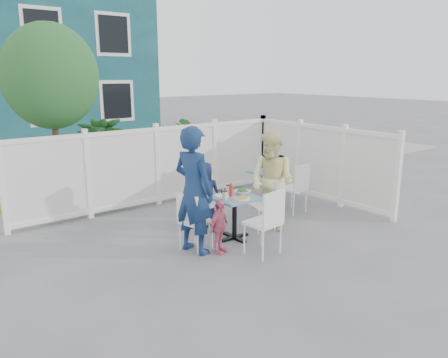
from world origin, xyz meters
TOP-DOWN VIEW (x-y plane):
  - ground at (0.00, 0.00)m, footprint 80.00×80.00m
  - near_sidewalk at (0.00, 3.80)m, footprint 24.00×2.60m
  - street at (0.00, 7.50)m, footprint 24.00×5.00m
  - far_sidewalk at (0.00, 10.60)m, footprint 24.00×1.60m
  - fence_back at (0.10, 2.40)m, footprint 5.86×0.08m
  - fence_right at (3.00, 0.60)m, footprint 0.08×3.66m
  - tree at (-1.60, 3.30)m, footprint 1.80×1.62m
  - utility_cabinet at (-2.53, 4.00)m, footprint 0.70×0.55m
  - potted_shrub_a at (-0.73, 3.10)m, footprint 1.27×1.27m
  - potted_shrub_b at (1.71, 3.00)m, footprint 1.90×1.86m
  - main_table at (0.13, -0.09)m, footprint 0.68×0.68m
  - spare_table at (1.99, 1.13)m, footprint 0.69×0.69m
  - chair_left at (-0.69, -0.09)m, footprint 0.49×0.51m
  - chair_right at (0.87, -0.06)m, footprint 0.47×0.48m
  - chair_back at (0.16, 0.70)m, footprint 0.44×0.43m
  - chair_near at (0.08, -0.92)m, footprint 0.50×0.49m
  - chair_spare at (1.94, 0.24)m, footprint 0.47×0.46m
  - man at (-0.68, -0.13)m, footprint 0.62×0.79m
  - woman at (0.94, -0.11)m, footprint 0.79×0.94m
  - boy at (0.09, 0.70)m, footprint 0.67×0.56m
  - toddler at (-0.42, -0.41)m, footprint 0.53×0.39m
  - plate_main at (0.13, -0.28)m, footprint 0.26×0.26m
  - plate_side at (-0.03, 0.04)m, footprint 0.23×0.23m
  - salad_bowl at (0.32, -0.06)m, footprint 0.25×0.25m
  - coffee_cup_a at (-0.10, -0.13)m, footprint 0.09×0.09m
  - coffee_cup_b at (0.18, 0.13)m, footprint 0.09×0.09m
  - ketchup_bottle at (0.09, -0.04)m, footprint 0.06×0.06m
  - salt_shaker at (0.08, 0.14)m, footprint 0.03×0.03m
  - pepper_shaker at (0.05, 0.14)m, footprint 0.03×0.03m

SIDE VIEW (x-z plane):
  - ground at x=0.00m, z-range 0.00..0.00m
  - street at x=0.00m, z-range 0.00..0.01m
  - near_sidewalk at x=0.00m, z-range 0.00..0.01m
  - far_sidewalk at x=0.00m, z-range 0.00..0.01m
  - toddler at x=-0.42m, z-range 0.00..0.84m
  - chair_right at x=0.87m, z-range 0.07..0.95m
  - chair_back at x=0.16m, z-range 0.07..0.96m
  - spare_table at x=1.99m, z-range 0.18..0.86m
  - chair_left at x=-0.69m, z-range 0.07..0.99m
  - main_table at x=0.13m, z-range 0.20..0.92m
  - chair_spare at x=1.94m, z-range 0.08..1.05m
  - boy at x=0.09m, z-range 0.00..1.17m
  - chair_near at x=0.08m, z-range 0.08..1.10m
  - utility_cabinet at x=-2.53m, z-range 0.00..1.18m
  - plate_side at x=-0.03m, z-range 0.72..0.74m
  - plate_main at x=0.13m, z-range 0.72..0.74m
  - salad_bowl at x=0.32m, z-range 0.72..0.78m
  - pepper_shaker at x=0.05m, z-range 0.72..0.79m
  - salt_shaker at x=0.08m, z-range 0.72..0.79m
  - fence_right at x=3.00m, z-range -0.02..1.58m
  - fence_back at x=0.10m, z-range -0.02..1.58m
  - coffee_cup_a at x=-0.10m, z-range 0.72..0.85m
  - coffee_cup_b at x=0.18m, z-range 0.72..0.85m
  - potted_shrub_b at x=1.71m, z-range 0.00..1.61m
  - ketchup_bottle at x=0.09m, z-range 0.72..0.91m
  - woman at x=0.94m, z-range 0.00..1.71m
  - potted_shrub_a at x=-0.73m, z-range 0.00..1.82m
  - man at x=-0.68m, z-range 0.00..1.93m
  - tree at x=-1.60m, z-range 0.80..4.39m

